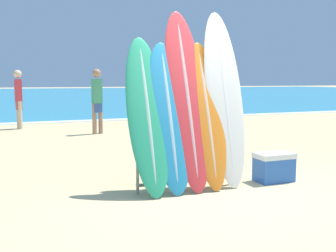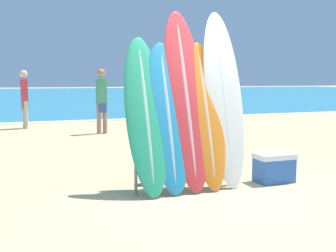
{
  "view_description": "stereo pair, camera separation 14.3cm",
  "coord_description": "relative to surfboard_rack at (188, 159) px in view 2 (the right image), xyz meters",
  "views": [
    {
      "loc": [
        -2.59,
        -4.32,
        1.5
      ],
      "look_at": [
        -0.39,
        1.31,
        0.79
      ],
      "focal_mm": 42.0,
      "sensor_mm": 36.0,
      "label": 1
    },
    {
      "loc": [
        -2.46,
        -4.37,
        1.5
      ],
      "look_at": [
        -0.39,
        1.31,
        0.79
      ],
      "focal_mm": 42.0,
      "sensor_mm": 36.0,
      "label": 2
    }
  ],
  "objects": [
    {
      "name": "ground_plane",
      "position": [
        0.39,
        -0.51,
        -0.42
      ],
      "size": [
        160.0,
        160.0,
        0.0
      ],
      "primitive_type": "plane",
      "color": "tan"
    },
    {
      "name": "ocean_water",
      "position": [
        0.39,
        38.98,
        -0.42
      ],
      "size": [
        120.0,
        60.0,
        0.01
      ],
      "color": "teal",
      "rests_on": "ground_plane"
    },
    {
      "name": "surfboard_rack",
      "position": [
        0.0,
        0.0,
        0.0
      ],
      "size": [
        1.52,
        0.04,
        0.77
      ],
      "color": "gray",
      "rests_on": "ground_plane"
    },
    {
      "name": "surfboard_slot_0",
      "position": [
        -0.58,
        0.06,
        0.63
      ],
      "size": [
        0.55,
        0.81,
        2.09
      ],
      "color": "#289E70",
      "rests_on": "ground_plane"
    },
    {
      "name": "surfboard_slot_1",
      "position": [
        -0.28,
        0.05,
        0.59
      ],
      "size": [
        0.57,
        0.74,
        2.03
      ],
      "color": "teal",
      "rests_on": "ground_plane"
    },
    {
      "name": "surfboard_slot_2",
      "position": [
        0.02,
        0.12,
        0.82
      ],
      "size": [
        0.58,
        0.89,
        2.49
      ],
      "color": "red",
      "rests_on": "ground_plane"
    },
    {
      "name": "surfboard_slot_3",
      "position": [
        0.29,
        0.05,
        0.6
      ],
      "size": [
        0.52,
        0.74,
        2.05
      ],
      "color": "orange",
      "rests_on": "ground_plane"
    },
    {
      "name": "surfboard_slot_4",
      "position": [
        0.59,
        0.1,
        0.83
      ],
      "size": [
        0.57,
        0.73,
        2.49
      ],
      "color": "silver",
      "rests_on": "ground_plane"
    },
    {
      "name": "person_near_water",
      "position": [
        2.1,
        3.73,
        0.43
      ],
      "size": [
        0.27,
        0.24,
        1.56
      ],
      "rotation": [
        0.0,
        0.0,
        5.7
      ],
      "color": "tan",
      "rests_on": "ground_plane"
    },
    {
      "name": "person_mid_beach",
      "position": [
        -2.09,
        8.05,
        0.56
      ],
      "size": [
        0.24,
        0.3,
        1.8
      ],
      "rotation": [
        0.0,
        0.0,
        1.79
      ],
      "color": "beige",
      "rests_on": "ground_plane"
    },
    {
      "name": "person_far_left",
      "position": [
        -0.06,
        6.06,
        0.57
      ],
      "size": [
        0.3,
        0.24,
        1.81
      ],
      "rotation": [
        0.0,
        0.0,
        0.26
      ],
      "color": "#A87A5B",
      "rests_on": "ground_plane"
    },
    {
      "name": "cooler_box",
      "position": [
        1.35,
        -0.08,
        -0.21
      ],
      "size": [
        0.56,
        0.34,
        0.43
      ],
      "color": "#2D60B7",
      "rests_on": "ground_plane"
    }
  ]
}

